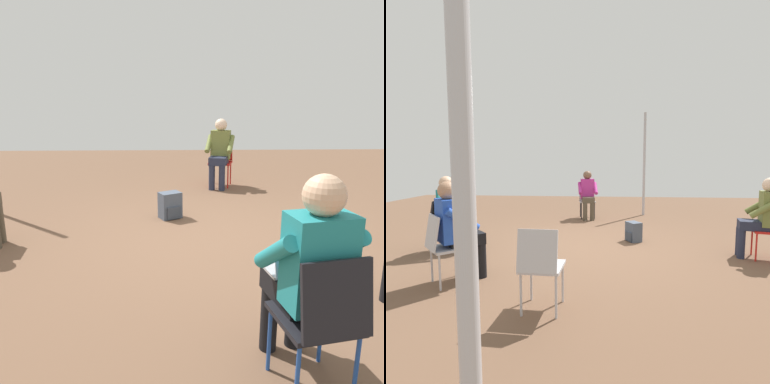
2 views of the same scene
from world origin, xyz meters
The scene contains 12 objects.
ground_plane centered at (0.00, 0.00, 0.00)m, with size 15.31×15.31×0.00m, color brown.
chair_south centered at (0.42, -2.38, 0.50)m, with size 0.47×0.50×0.85m.
chair_east centered at (2.30, -0.36, 0.50)m, with size 0.45×0.42×0.85m.
chair_southeast centered at (1.72, -1.66, 0.50)m, with size 0.58×0.58×0.85m.
chair_west centered at (-2.78, -0.18, 0.50)m, with size 0.49×0.46×0.85m.
person_with_laptop centered at (0.39, -2.21, 0.69)m, with size 0.56×0.57×1.24m.
person_in_blue centered at (1.60, -1.54, 0.69)m, with size 0.63×0.63×1.24m.
person_in_magenta centered at (-2.61, -0.16, 0.69)m, with size 0.56×0.54×1.24m.
person_in_olive centered at (0.40, 2.62, 0.69)m, with size 0.58×0.58×1.24m.
backpack_near_laptop_user centered at (-0.46, 0.81, 0.16)m, with size 0.34×0.31×0.36m.
tent_pole_near centered at (-3.29, 1.36, 1.40)m, with size 0.07×0.07×2.80m, color #B2B2B7.
tent_pole_far centered at (4.19, -0.19, 1.11)m, with size 0.07×0.07×2.22m, color #B2B2B7.
Camera 2 is at (5.06, 0.24, 1.47)m, focal length 28.00 mm.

